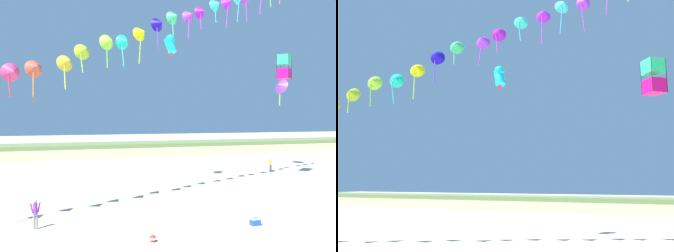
# 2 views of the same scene
# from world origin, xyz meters

# --- Properties ---
(dune_ridge) EXTENTS (120.00, 9.33, 2.15)m
(dune_ridge) POSITION_xyz_m (0.00, 45.47, 1.07)
(dune_ridge) COLOR beige
(dune_ridge) RESTS_ON ground
(kite_banner_string) EXTENTS (29.77, 12.92, 20.98)m
(kite_banner_string) POSITION_xyz_m (-3.50, 12.64, 13.97)
(kite_banner_string) COLOR #6936DD
(large_kite_low_lead) EXTENTS (1.72, 1.72, 2.47)m
(large_kite_low_lead) POSITION_xyz_m (10.61, 17.29, 11.73)
(large_kite_low_lead) COLOR #EC0E78
(large_kite_high_solo) EXTENTS (1.49, 1.48, 2.18)m
(large_kite_high_solo) POSITION_xyz_m (-1.65, 17.90, 13.34)
(large_kite_high_solo) COLOR #11D9EB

